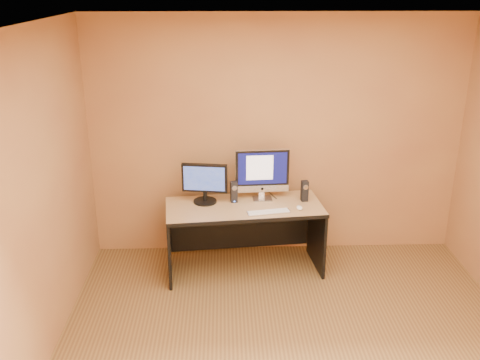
% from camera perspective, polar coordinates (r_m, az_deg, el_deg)
% --- Properties ---
extents(walls, '(4.00, 4.00, 2.60)m').
position_cam_1_polar(walls, '(3.88, 6.75, -3.74)').
color(walls, '#A17341').
rests_on(walls, ground).
extents(ceiling, '(4.00, 4.00, 0.00)m').
position_cam_1_polar(ceiling, '(3.55, 7.65, 15.74)').
color(ceiling, white).
rests_on(ceiling, walls).
extents(desk, '(1.65, 0.85, 0.73)m').
position_cam_1_polar(desk, '(5.60, 0.45, -6.23)').
color(desk, '#A57A52').
rests_on(desk, ground).
extents(imac, '(0.58, 0.24, 0.54)m').
position_cam_1_polar(imac, '(5.52, 2.42, 0.58)').
color(imac, '#AFAFB3').
rests_on(imac, desk).
extents(second_monitor, '(0.51, 0.31, 0.42)m').
position_cam_1_polar(second_monitor, '(5.46, -3.79, -0.36)').
color(second_monitor, black).
rests_on(second_monitor, desk).
extents(speaker_left, '(0.08, 0.08, 0.22)m').
position_cam_1_polar(speaker_left, '(5.50, -0.66, -1.27)').
color(speaker_left, black).
rests_on(speaker_left, desk).
extents(speaker_right, '(0.08, 0.08, 0.22)m').
position_cam_1_polar(speaker_right, '(5.57, 6.90, -1.16)').
color(speaker_right, black).
rests_on(speaker_right, desk).
extents(keyboard, '(0.44, 0.19, 0.02)m').
position_cam_1_polar(keyboard, '(5.29, 3.08, -3.43)').
color(keyboard, silver).
rests_on(keyboard, desk).
extents(mouse, '(0.06, 0.10, 0.04)m').
position_cam_1_polar(mouse, '(5.39, 6.35, -2.95)').
color(mouse, white).
rests_on(mouse, desk).
extents(cable_a, '(0.07, 0.21, 0.01)m').
position_cam_1_polar(cable_a, '(5.71, 3.48, -1.62)').
color(cable_a, black).
rests_on(cable_a, desk).
extents(cable_b, '(0.07, 0.17, 0.01)m').
position_cam_1_polar(cable_b, '(5.73, 2.48, -1.50)').
color(cable_b, black).
rests_on(cable_b, desk).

